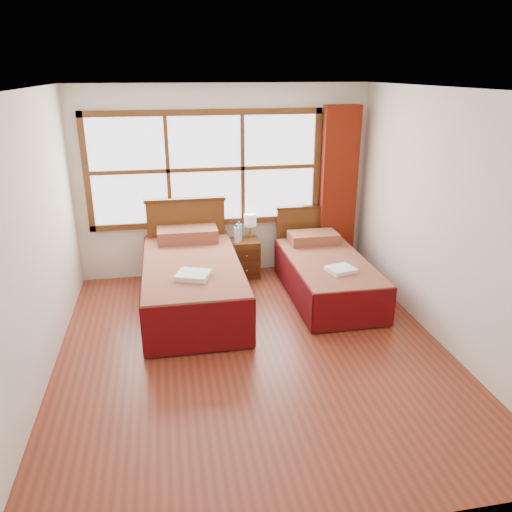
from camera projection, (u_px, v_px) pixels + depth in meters
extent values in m
plane|color=brown|center=(253.00, 350.00, 5.23)|extent=(4.50, 4.50, 0.00)
plane|color=white|center=(253.00, 89.00, 4.31)|extent=(4.50, 4.50, 0.00)
plane|color=silver|center=(224.00, 183.00, 6.84)|extent=(4.00, 0.00, 4.00)
plane|color=silver|center=(32.00, 245.00, 4.43)|extent=(0.00, 4.50, 4.50)
plane|color=silver|center=(445.00, 221.00, 5.11)|extent=(0.00, 4.50, 4.50)
cube|color=white|center=(206.00, 169.00, 6.70)|extent=(3.00, 0.02, 1.40)
cube|color=#593113|center=(208.00, 222.00, 6.94)|extent=(3.16, 0.06, 0.08)
cube|color=#593113|center=(204.00, 112.00, 6.42)|extent=(3.16, 0.06, 0.08)
cube|color=#593113|center=(86.00, 174.00, 6.42)|extent=(0.08, 0.06, 1.56)
cube|color=#593113|center=(316.00, 166.00, 6.95)|extent=(0.08, 0.06, 1.56)
cube|color=#593113|center=(168.00, 171.00, 6.60)|extent=(0.05, 0.05, 1.40)
cube|color=#593113|center=(243.00, 168.00, 6.77)|extent=(0.05, 0.05, 1.40)
cube|color=#593113|center=(206.00, 169.00, 6.68)|extent=(3.00, 0.05, 0.05)
cube|color=maroon|center=(338.00, 189.00, 7.03)|extent=(0.50, 0.16, 2.30)
cube|color=#3F220D|center=(193.00, 295.00, 6.12)|extent=(1.01, 2.02, 0.33)
cube|color=#5F100D|center=(192.00, 272.00, 6.01)|extent=(1.13, 2.24, 0.27)
cube|color=#59090C|center=(145.00, 288.00, 5.97)|extent=(0.03, 2.24, 0.56)
cube|color=#59090C|center=(238.00, 281.00, 6.16)|extent=(0.03, 2.24, 0.56)
cube|color=#59090C|center=(200.00, 329.00, 5.04)|extent=(1.13, 0.03, 0.56)
cube|color=#5F100D|center=(187.00, 234.00, 6.68)|extent=(0.79, 0.46, 0.18)
cube|color=#593113|center=(187.00, 239.00, 6.91)|extent=(1.05, 0.06, 1.10)
cube|color=#3F220D|center=(185.00, 200.00, 6.71)|extent=(1.10, 0.08, 0.04)
cube|color=#3F220D|center=(327.00, 286.00, 6.42)|extent=(0.84, 1.69, 0.27)
cube|color=#5F100D|center=(328.00, 268.00, 6.33)|extent=(0.94, 1.87, 0.23)
cube|color=#59090C|center=(292.00, 281.00, 6.30)|extent=(0.03, 1.87, 0.47)
cube|color=#59090C|center=(363.00, 276.00, 6.46)|extent=(0.03, 1.87, 0.47)
cube|color=#59090C|center=(354.00, 311.00, 5.52)|extent=(0.94, 0.03, 0.47)
cube|color=#5F100D|center=(313.00, 238.00, 6.89)|extent=(0.66, 0.38, 0.15)
cube|color=#593113|center=(306.00, 238.00, 7.24)|extent=(0.88, 0.06, 0.92)
cube|color=#3F220D|center=(308.00, 207.00, 7.07)|extent=(0.92, 0.08, 0.04)
cube|color=#593113|center=(244.00, 258.00, 7.01)|extent=(0.40, 0.36, 0.54)
cube|color=#3F220D|center=(247.00, 270.00, 6.88)|extent=(0.35, 0.02, 0.16)
cube|color=#3F220D|center=(247.00, 256.00, 6.80)|extent=(0.35, 0.02, 0.16)
sphere|color=#B3903C|center=(247.00, 271.00, 6.86)|extent=(0.03, 0.03, 0.03)
sphere|color=#B3903C|center=(247.00, 256.00, 6.78)|extent=(0.03, 0.03, 0.03)
cube|color=white|center=(193.00, 275.00, 5.50)|extent=(0.44, 0.41, 0.05)
cube|color=white|center=(341.00, 269.00, 5.93)|extent=(0.37, 0.34, 0.05)
cylinder|color=gold|center=(250.00, 236.00, 7.05)|extent=(0.11, 0.11, 0.02)
cylinder|color=gold|center=(250.00, 231.00, 7.02)|extent=(0.02, 0.02, 0.14)
cylinder|color=white|center=(250.00, 220.00, 6.97)|extent=(0.17, 0.17, 0.17)
cylinder|color=silver|center=(237.00, 235.00, 6.77)|extent=(0.07, 0.07, 0.22)
cylinder|color=#1750AD|center=(236.00, 226.00, 6.73)|extent=(0.03, 0.03, 0.03)
cylinder|color=silver|center=(239.00, 232.00, 6.85)|extent=(0.07, 0.07, 0.24)
cylinder|color=#1750AD|center=(239.00, 223.00, 6.81)|extent=(0.03, 0.03, 0.03)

